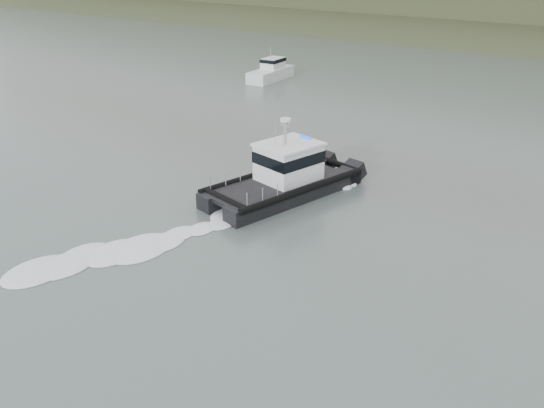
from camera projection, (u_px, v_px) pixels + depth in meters
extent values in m
plane|color=#485650|center=(130.00, 306.00, 25.84)|extent=(400.00, 400.00, 0.00)
cube|color=black|center=(269.00, 184.00, 37.81)|extent=(3.48, 10.26, 1.12)
cube|color=black|center=(297.00, 195.00, 36.08)|extent=(3.48, 10.26, 1.12)
cube|color=black|center=(277.00, 184.00, 36.48)|extent=(5.62, 9.46, 0.23)
cube|color=white|center=(289.00, 162.00, 36.58)|extent=(3.48, 3.90, 2.14)
cube|color=black|center=(289.00, 156.00, 36.43)|extent=(3.54, 3.96, 0.70)
cube|color=white|center=(289.00, 144.00, 36.12)|extent=(3.70, 4.12, 0.15)
cylinder|color=#94969D|center=(286.00, 133.00, 35.65)|extent=(0.15, 0.15, 1.68)
cylinder|color=white|center=(286.00, 120.00, 35.33)|extent=(0.65, 0.65, 0.17)
cube|color=silver|center=(270.00, 75.00, 67.67)|extent=(2.76, 6.91, 1.35)
cube|color=silver|center=(273.00, 64.00, 67.66)|extent=(2.00, 2.83, 1.35)
cube|color=black|center=(273.00, 60.00, 67.48)|extent=(2.06, 2.89, 0.39)
cylinder|color=#94969D|center=(270.00, 54.00, 66.72)|extent=(0.09, 0.09, 1.35)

